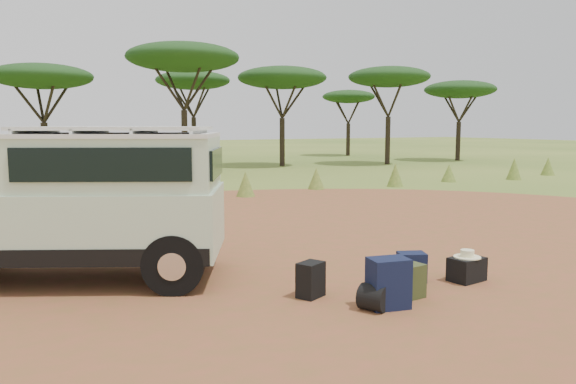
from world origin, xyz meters
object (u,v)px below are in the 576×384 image
backpack_black (311,280)px  backpack_olive (412,281)px  hard_case (467,269)px  walking_staff (104,219)px  backpack_navy (388,283)px  duffel_navy (411,267)px  safari_vehicle (77,207)px

backpack_black → backpack_olive: backpack_black is taller
hard_case → walking_staff: bearing=136.8°
backpack_olive → hard_case: 1.26m
backpack_navy → walking_staff: bearing=138.0°
backpack_olive → duffel_navy: backpack_olive is taller
backpack_black → backpack_olive: (1.15, -0.64, -0.01)m
backpack_olive → backpack_navy: bearing=-167.7°
walking_staff → backpack_navy: bearing=-103.6°
hard_case → duffel_navy: bearing=146.2°
duffel_navy → safari_vehicle: bearing=172.9°
walking_staff → backpack_black: walking_staff is taller
walking_staff → hard_case: size_ratio=3.43×
safari_vehicle → backpack_olive: 4.84m
backpack_black → backpack_navy: size_ratio=0.75×
safari_vehicle → duffel_navy: size_ratio=11.32×
backpack_olive → hard_case: (1.23, 0.25, -0.05)m
backpack_navy → backpack_olive: backpack_navy is taller
walking_staff → backpack_navy: 4.57m
safari_vehicle → backpack_navy: safari_vehicle is taller
duffel_navy → hard_case: 0.81m
walking_staff → backpack_olive: (3.27, -3.44, -0.57)m
duffel_navy → backpack_olive: bearing=-107.8°
backpack_black → backpack_navy: (0.63, -0.82, 0.08)m
safari_vehicle → hard_case: bearing=-2.9°
backpack_navy → hard_case: size_ratio=1.27×
backpack_black → hard_case: 2.42m
walking_staff → backpack_black: size_ratio=3.62×
safari_vehicle → duffel_navy: safari_vehicle is taller
backpack_black → hard_case: bearing=-35.1°
backpack_olive → hard_case: backpack_olive is taller
safari_vehicle → backpack_olive: safari_vehicle is taller
backpack_olive → duffel_navy: bearing=43.5°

